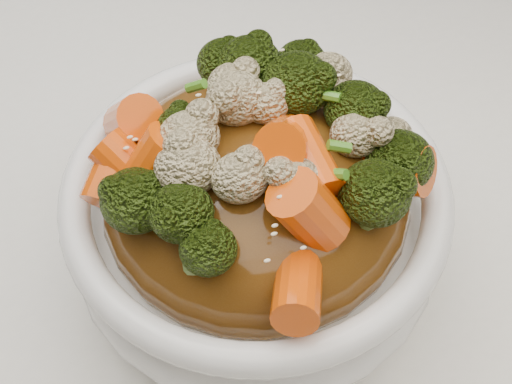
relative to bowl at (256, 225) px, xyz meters
name	(u,v)px	position (x,y,z in m)	size (l,w,h in m)	color
tablecloth	(296,238)	(0.04, 0.02, -0.06)	(1.20, 0.80, 0.04)	white
bowl	(256,225)	(0.00, 0.00, 0.00)	(0.22, 0.22, 0.09)	white
sauce_base	(256,195)	(0.00, 0.00, 0.03)	(0.17, 0.17, 0.10)	#55310E
carrots	(256,120)	(0.00, 0.00, 0.09)	(0.17, 0.17, 0.05)	#EC5107
broccoli	(256,121)	(0.00, 0.00, 0.09)	(0.17, 0.17, 0.04)	black
cauliflower	(256,124)	(0.00, 0.00, 0.09)	(0.17, 0.17, 0.04)	#CEBD8D
scallions	(256,118)	(0.00, 0.00, 0.09)	(0.13, 0.13, 0.02)	#41811D
sesame_seeds	(256,118)	(0.00, 0.00, 0.09)	(0.16, 0.16, 0.01)	beige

